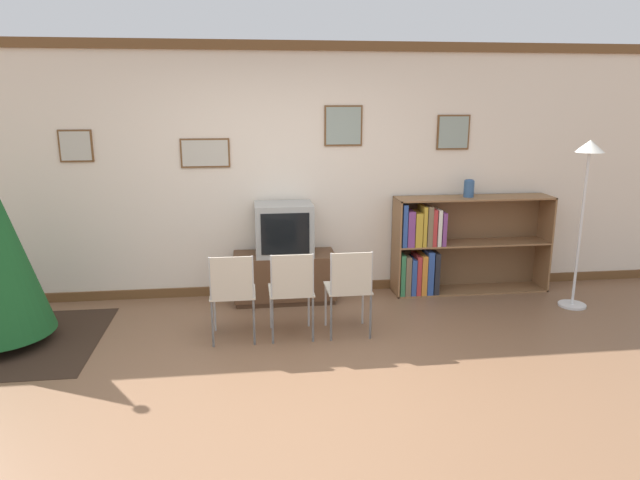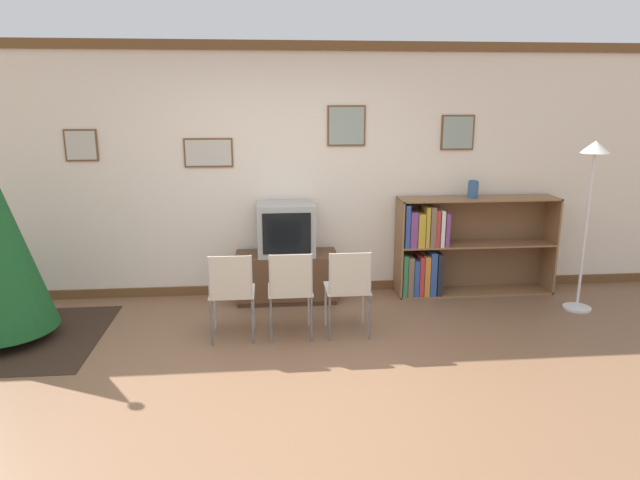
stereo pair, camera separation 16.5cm
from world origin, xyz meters
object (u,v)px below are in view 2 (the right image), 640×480
object	(u,v)px
folding_chair_right	(349,287)
bookshelf	(445,248)
television	(286,229)
vase	(473,189)
folding_chair_left	(232,291)
tv_console	(287,277)
folding_chair_center	(291,289)
standing_lamp	(592,182)

from	to	relation	value
folding_chair_right	bookshelf	xyz separation A→B (m)	(1.23, 1.08, 0.05)
television	vase	size ratio (longest dim) A/B	3.15
folding_chair_left	tv_console	bearing A→B (deg)	62.88
television	folding_chair_left	xyz separation A→B (m)	(-0.52, -1.02, -0.32)
bookshelf	folding_chair_center	bearing A→B (deg)	-148.30
tv_console	folding_chair_left	world-z (taller)	folding_chair_left
television	vase	world-z (taller)	vase
television	bookshelf	xyz separation A→B (m)	(1.75, 0.06, -0.27)
folding_chair_center	bookshelf	xyz separation A→B (m)	(1.75, 1.08, 0.05)
vase	standing_lamp	xyz separation A→B (m)	(0.96, -0.63, 0.15)
folding_chair_center	standing_lamp	world-z (taller)	standing_lamp
tv_console	bookshelf	world-z (taller)	bookshelf
television	folding_chair_left	bearing A→B (deg)	-117.17
folding_chair_right	standing_lamp	size ratio (longest dim) A/B	0.47
standing_lamp	television	bearing A→B (deg)	169.38
television	vase	xyz separation A→B (m)	(2.03, 0.07, 0.38)
bookshelf	standing_lamp	xyz separation A→B (m)	(1.24, -0.62, 0.81)
folding_chair_center	bookshelf	size ratio (longest dim) A/B	0.47
folding_chair_left	vase	xyz separation A→B (m)	(2.55, 1.09, 0.70)
bookshelf	standing_lamp	distance (m)	1.60
standing_lamp	vase	bearing A→B (deg)	146.77
vase	bookshelf	bearing A→B (deg)	-178.85
vase	standing_lamp	bearing A→B (deg)	-33.23
vase	standing_lamp	world-z (taller)	standing_lamp
folding_chair_left	folding_chair_right	xyz separation A→B (m)	(1.05, 0.00, 0.00)
folding_chair_center	folding_chair_right	distance (m)	0.52
tv_console	television	xyz separation A→B (m)	(-0.00, -0.00, 0.53)
folding_chair_left	bookshelf	bearing A→B (deg)	25.44
folding_chair_right	standing_lamp	distance (m)	2.65
tv_console	folding_chair_left	xyz separation A→B (m)	(-0.52, -1.02, 0.21)
folding_chair_left	vase	distance (m)	2.86
folding_chair_left	bookshelf	size ratio (longest dim) A/B	0.47
folding_chair_left	standing_lamp	size ratio (longest dim) A/B	0.47
tv_console	folding_chair_right	world-z (taller)	folding_chair_right
folding_chair_right	vase	distance (m)	1.99
folding_chair_center	bookshelf	world-z (taller)	bookshelf
bookshelf	vase	size ratio (longest dim) A/B	9.15
folding_chair_left	folding_chair_center	size ratio (longest dim) A/B	1.00
tv_console	standing_lamp	distance (m)	3.22
folding_chair_center	folding_chair_right	world-z (taller)	same
bookshelf	vase	world-z (taller)	vase
folding_chair_left	folding_chair_right	size ratio (longest dim) A/B	1.00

